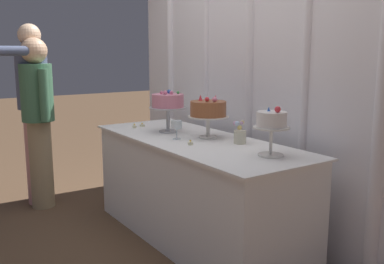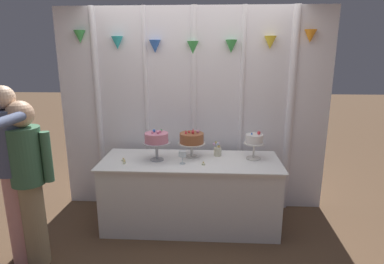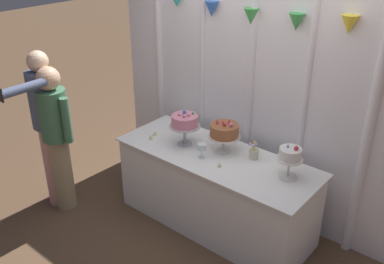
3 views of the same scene
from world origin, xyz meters
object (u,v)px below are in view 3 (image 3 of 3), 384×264
tealight_near_left (151,138)px  tealight_near_right (219,165)px  wine_glass (202,147)px  guest_man_dark_suit (47,123)px  cake_table (215,190)px  guest_man_pink_jacket (56,133)px  flower_vase (254,153)px  tealight_far_left (155,134)px  cake_display_rightmost (290,156)px  cake_display_center (224,131)px  cake_display_leftmost (185,122)px

tealight_near_left → tealight_near_right: 0.85m
wine_glass → guest_man_dark_suit: (-1.45, -0.67, 0.06)m
cake_table → guest_man_pink_jacket: 1.67m
cake_table → tealight_near_left: 0.83m
wine_glass → flower_vase: size_ratio=0.87×
flower_vase → tealight_near_left: 1.06m
cake_table → tealight_near_left: bearing=-167.1°
wine_glass → tealight_far_left: size_ratio=2.98×
cake_display_rightmost → guest_man_pink_jacket: 2.28m
cake_display_rightmost → flower_vase: bearing=167.8°
cake_display_center → cake_display_rightmost: size_ratio=1.02×
cake_display_rightmost → tealight_near_right: cake_display_rightmost is taller
guest_man_pink_jacket → tealight_far_left: bearing=47.2°
cake_display_leftmost → cake_display_rightmost: (1.07, 0.11, -0.03)m
cake_display_leftmost → cake_display_rightmost: size_ratio=1.08×
cake_display_leftmost → cake_display_center: (0.38, 0.13, -0.03)m
tealight_near_right → guest_man_dark_suit: guest_man_dark_suit is taller
tealight_near_right → cake_display_rightmost: bearing=22.7°
wine_glass → guest_man_pink_jacket: guest_man_pink_jacket is taller
cake_display_center → flower_vase: bearing=12.3°
cake_table → flower_vase: (0.30, 0.17, 0.46)m
cake_table → guest_man_dark_suit: bearing=-152.7°
tealight_far_left → guest_man_dark_suit: guest_man_dark_suit is taller
flower_vase → tealight_near_right: flower_vase is taller
wine_glass → tealight_far_left: (-0.66, 0.05, -0.10)m
cake_display_leftmost → tealight_near_right: bearing=-13.9°
cake_display_leftmost → tealight_near_right: 0.58m
tealight_far_left → guest_man_pink_jacket: 0.98m
cake_display_leftmost → tealight_near_left: size_ratio=8.94×
cake_display_center → flower_vase: (0.29, 0.06, -0.15)m
wine_glass → tealight_near_left: 0.63m
tealight_far_left → guest_man_dark_suit: (-0.80, -0.72, 0.16)m
cake_table → tealight_far_left: (-0.74, -0.07, 0.40)m
tealight_far_left → flower_vase: bearing=12.9°
tealight_near_right → guest_man_pink_jacket: size_ratio=0.02×
cake_display_center → tealight_far_left: (-0.74, -0.17, -0.20)m
guest_man_pink_jacket → guest_man_dark_suit: (-0.13, -0.01, 0.08)m
guest_man_pink_jacket → guest_man_dark_suit: guest_man_dark_suit is taller
cake_table → guest_man_pink_jacket: guest_man_pink_jacket is taller
tealight_near_left → guest_man_dark_suit: bearing=-142.9°
flower_vase → guest_man_pink_jacket: (-1.70, -0.95, 0.03)m
tealight_near_left → tealight_far_left: bearing=110.6°
flower_vase → tealight_near_right: (-0.16, -0.32, -0.05)m
cake_table → cake_display_leftmost: 0.74m
tealight_far_left → tealight_near_left: tealight_near_left is taller
cake_display_leftmost → cake_display_center: bearing=18.8°
tealight_near_left → guest_man_dark_suit: 1.05m
guest_man_pink_jacket → guest_man_dark_suit: bearing=-176.4°
tealight_far_left → wine_glass: bearing=-4.7°
cake_display_center → tealight_near_left: 0.78m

